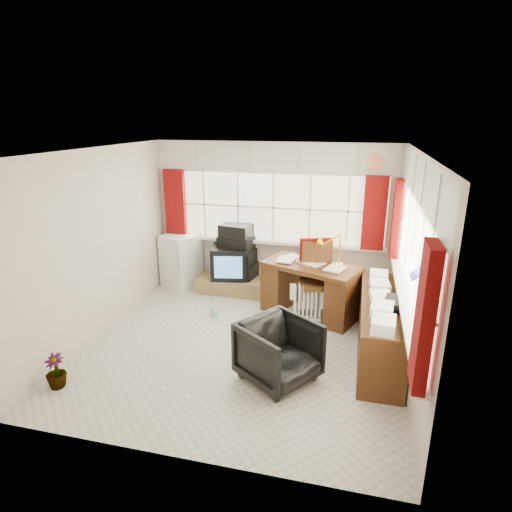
# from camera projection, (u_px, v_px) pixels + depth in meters

# --- Properties ---
(ground) EXTENTS (4.00, 4.00, 0.00)m
(ground) POSITION_uv_depth(u_px,v_px,m) (242.00, 346.00, 5.62)
(ground) COLOR beige
(ground) RESTS_ON ground
(room_walls) EXTENTS (4.00, 4.00, 4.00)m
(room_walls) POSITION_uv_depth(u_px,v_px,m) (241.00, 236.00, 5.16)
(room_walls) COLOR beige
(room_walls) RESTS_ON ground
(window_back) EXTENTS (3.70, 0.12, 3.60)m
(window_back) POSITION_uv_depth(u_px,v_px,m) (273.00, 238.00, 7.12)
(window_back) COLOR #F0E9BE
(window_back) RESTS_ON room_walls
(window_right) EXTENTS (0.12, 3.70, 3.60)m
(window_right) POSITION_uv_depth(u_px,v_px,m) (405.00, 294.00, 4.89)
(window_right) COLOR #F0E9BE
(window_right) RESTS_ON room_walls
(curtains) EXTENTS (3.83, 3.83, 1.15)m
(curtains) POSITION_uv_depth(u_px,v_px,m) (325.00, 226.00, 5.81)
(curtains) COLOR maroon
(curtains) RESTS_ON room_walls
(overhead_cabinets) EXTENTS (3.98, 3.98, 0.48)m
(overhead_cabinets) POSITION_uv_depth(u_px,v_px,m) (332.00, 166.00, 5.61)
(overhead_cabinets) COLOR silver
(overhead_cabinets) RESTS_ON room_walls
(desk) EXTENTS (1.55, 1.15, 0.84)m
(desk) POSITION_uv_depth(u_px,v_px,m) (310.00, 287.00, 6.39)
(desk) COLOR #543113
(desk) RESTS_ON ground
(desk_lamp) EXTENTS (0.19, 0.17, 0.47)m
(desk_lamp) POSITION_uv_depth(u_px,v_px,m) (340.00, 244.00, 6.15)
(desk_lamp) COLOR #E5B309
(desk_lamp) RESTS_ON desk
(task_chair) EXTENTS (0.63, 0.65, 1.18)m
(task_chair) POSITION_uv_depth(u_px,v_px,m) (316.00, 277.00, 6.29)
(task_chair) COLOR black
(task_chair) RESTS_ON ground
(office_chair) EXTENTS (1.07, 1.07, 0.71)m
(office_chair) POSITION_uv_depth(u_px,v_px,m) (279.00, 352.00, 4.81)
(office_chair) COLOR black
(office_chair) RESTS_ON ground
(radiator) EXTENTS (0.42, 0.25, 0.59)m
(radiator) POSITION_uv_depth(u_px,v_px,m) (307.00, 308.00, 6.17)
(radiator) COLOR white
(radiator) RESTS_ON ground
(credenza) EXTENTS (0.50, 2.00, 0.85)m
(credenza) POSITION_uv_depth(u_px,v_px,m) (380.00, 327.00, 5.29)
(credenza) COLOR #543113
(credenza) RESTS_ON ground
(file_tray) EXTENTS (0.33, 0.39, 0.12)m
(file_tray) POSITION_uv_depth(u_px,v_px,m) (397.00, 304.00, 4.94)
(file_tray) COLOR black
(file_tray) RESTS_ON credenza
(tv_bench) EXTENTS (1.40, 0.50, 0.25)m
(tv_bench) POSITION_uv_depth(u_px,v_px,m) (238.00, 285.00, 7.30)
(tv_bench) COLOR olive
(tv_bench) RESTS_ON ground
(crt_tv) EXTENTS (0.69, 0.66, 0.55)m
(crt_tv) POSITION_uv_depth(u_px,v_px,m) (230.00, 262.00, 7.25)
(crt_tv) COLOR black
(crt_tv) RESTS_ON tv_bench
(hifi_stack) EXTENTS (0.73, 0.53, 0.91)m
(hifi_stack) POSITION_uv_depth(u_px,v_px,m) (236.00, 253.00, 7.26)
(hifi_stack) COLOR black
(hifi_stack) RESTS_ON tv_bench
(mini_fridge) EXTENTS (0.72, 0.73, 0.93)m
(mini_fridge) POSITION_uv_depth(u_px,v_px,m) (181.00, 260.00, 7.51)
(mini_fridge) COLOR white
(mini_fridge) RESTS_ON ground
(spray_bottle_a) EXTENTS (0.12, 0.12, 0.30)m
(spray_bottle_a) POSITION_uv_depth(u_px,v_px,m) (270.00, 296.00, 6.81)
(spray_bottle_a) COLOR silver
(spray_bottle_a) RESTS_ON ground
(spray_bottle_b) EXTENTS (0.13, 0.13, 0.19)m
(spray_bottle_b) POSITION_uv_depth(u_px,v_px,m) (214.00, 310.00, 6.43)
(spray_bottle_b) COLOR #89CCC0
(spray_bottle_b) RESTS_ON ground
(flower_vase) EXTENTS (0.25, 0.25, 0.40)m
(flower_vase) POSITION_uv_depth(u_px,v_px,m) (56.00, 371.00, 4.72)
(flower_vase) COLOR black
(flower_vase) RESTS_ON ground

